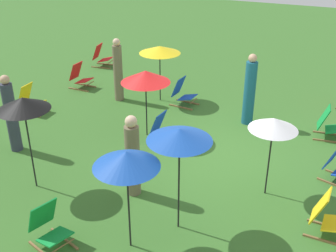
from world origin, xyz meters
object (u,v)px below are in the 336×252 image
object	(u,v)px
deckchair_3	(328,216)
deckchair_6	(30,100)
deckchair_11	(329,124)
person_1	(133,157)
umbrella_3	(126,159)
umbrella_2	(160,50)
umbrella_0	(180,135)
umbrella_5	(23,104)
deckchair_9	(49,228)
deckchair_5	(183,93)
deckchair_1	(163,131)
umbrella_1	(274,124)
person_0	(118,71)
person_2	(11,115)
deckchair_0	(80,77)
deckchair_2	(101,57)
person_3	(250,91)
umbrella_4	(146,77)

from	to	relation	value
deckchair_3	deckchair_6	size ratio (longest dim) A/B	1.00
deckchair_11	person_1	world-z (taller)	person_1
umbrella_3	deckchair_3	bearing A→B (deg)	-61.08
deckchair_3	deckchair_11	xyz separation A→B (m)	(3.75, 0.30, 0.00)
deckchair_11	umbrella_2	size ratio (longest dim) A/B	0.50
umbrella_0	umbrella_3	xyz separation A→B (m)	(-0.77, 0.55, -0.16)
deckchair_3	umbrella_5	world-z (taller)	umbrella_5
deckchair_9	deckchair_5	bearing A→B (deg)	19.64
deckchair_5	umbrella_3	xyz separation A→B (m)	(-5.83, -1.43, 1.31)
deckchair_1	umbrella_3	size ratio (longest dim) A/B	0.46
umbrella_1	person_0	distance (m)	5.94
person_0	person_1	size ratio (longest dim) A/B	1.11
deckchair_9	umbrella_2	distance (m)	6.61
deckchair_9	person_2	distance (m)	3.68
deckchair_0	deckchair_11	bearing A→B (deg)	-91.78
umbrella_1	umbrella_2	xyz separation A→B (m)	(3.48, 3.93, 0.02)
deckchair_2	deckchair_9	bearing A→B (deg)	-160.64
deckchair_9	umbrella_3	bearing A→B (deg)	-48.44
deckchair_1	umbrella_1	world-z (taller)	umbrella_1
deckchair_6	umbrella_0	distance (m)	6.53
person_3	umbrella_2	bearing A→B (deg)	33.38
deckchair_2	deckchair_9	distance (m)	9.51
umbrella_1	deckchair_9	bearing A→B (deg)	134.80
umbrella_5	person_1	distance (m)	2.28
deckchair_9	umbrella_3	xyz separation A→B (m)	(0.54, -1.22, 1.31)
deckchair_11	umbrella_4	distance (m)	4.67
deckchair_2	deckchair_3	world-z (taller)	same
person_1	deckchair_3	bearing A→B (deg)	-29.83
deckchair_2	deckchair_5	distance (m)	4.61
deckchair_0	deckchair_1	xyz separation A→B (m)	(-2.38, -4.02, 0.00)
deckchair_2	umbrella_5	xyz separation A→B (m)	(-7.19, -2.92, 1.47)
deckchair_0	umbrella_1	size ratio (longest dim) A/B	0.50
umbrella_1	person_1	xyz separation A→B (m)	(-1.05, 2.41, -0.72)
deckchair_0	deckchair_1	bearing A→B (deg)	-119.48
deckchair_6	umbrella_2	distance (m)	3.91
deckchair_6	umbrella_4	bearing A→B (deg)	-92.16
deckchair_0	deckchair_5	bearing A→B (deg)	-87.88
deckchair_9	person_1	bearing A→B (deg)	1.37
deckchair_6	person_3	world-z (taller)	person_3
umbrella_3	person_2	world-z (taller)	person_2
umbrella_1	person_3	distance (m)	3.27
deckchair_6	person_0	xyz separation A→B (m)	(1.81, -1.80, 0.54)
deckchair_9	umbrella_4	size ratio (longest dim) A/B	0.51
umbrella_0	umbrella_2	world-z (taller)	umbrella_0
umbrella_2	person_0	xyz separation A→B (m)	(-0.46, 1.15, -0.65)
umbrella_4	deckchair_5	bearing A→B (deg)	-3.04
deckchair_9	deckchair_11	xyz separation A→B (m)	(5.92, -3.87, 0.00)
deckchair_1	deckchair_9	world-z (taller)	same
umbrella_3	person_0	xyz separation A→B (m)	(5.43, 3.33, -0.77)
deckchair_1	umbrella_2	size ratio (longest dim) A/B	0.50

